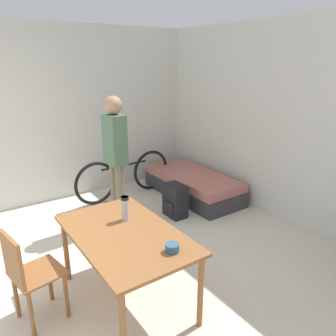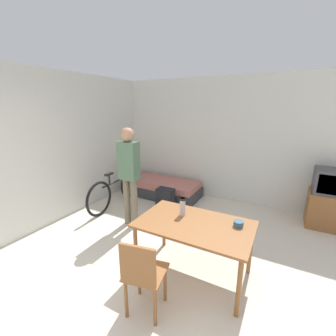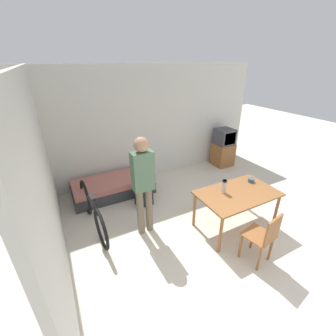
% 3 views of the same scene
% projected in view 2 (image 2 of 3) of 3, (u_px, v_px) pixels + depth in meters
% --- Properties ---
extents(ground_plane, '(20.00, 20.00, 0.00)m').
position_uv_depth(ground_plane, '(120.00, 319.00, 2.27)').
color(ground_plane, beige).
extents(wall_back, '(5.75, 0.06, 2.70)m').
position_uv_depth(wall_back, '(223.00, 141.00, 4.94)').
color(wall_back, silver).
rests_on(wall_back, ground_plane).
extents(wall_left, '(0.06, 4.54, 2.70)m').
position_uv_depth(wall_left, '(80.00, 144.00, 4.51)').
color(wall_left, silver).
rests_on(wall_left, ground_plane).
extents(daybed, '(1.75, 0.80, 0.38)m').
position_uv_depth(daybed, '(163.00, 188.00, 5.38)').
color(daybed, '#333338').
rests_on(daybed, ground_plane).
extents(tv, '(0.52, 0.50, 1.06)m').
position_uv_depth(tv, '(325.00, 200.00, 3.92)').
color(tv, brown).
rests_on(tv, ground_plane).
extents(dining_table, '(1.37, 0.84, 0.72)m').
position_uv_depth(dining_table, '(194.00, 229.00, 2.73)').
color(dining_table, brown).
rests_on(dining_table, ground_plane).
extents(wooden_chair, '(0.45, 0.45, 0.88)m').
position_uv_depth(wooden_chair, '(142.00, 274.00, 2.20)').
color(wooden_chair, brown).
rests_on(wooden_chair, ground_plane).
extents(bicycle, '(0.15, 1.75, 0.78)m').
position_uv_depth(bicycle, '(116.00, 190.00, 4.81)').
color(bicycle, black).
rests_on(bicycle, ground_plane).
extents(person_standing, '(0.34, 0.23, 1.75)m').
position_uv_depth(person_standing, '(129.00, 170.00, 3.84)').
color(person_standing, '#6B604C').
rests_on(person_standing, ground_plane).
extents(thermos_flask, '(0.08, 0.08, 0.24)m').
position_uv_depth(thermos_flask, '(183.00, 206.00, 2.88)').
color(thermos_flask, '#B7B7BC').
rests_on(thermos_flask, dining_table).
extents(mate_bowl, '(0.11, 0.11, 0.07)m').
position_uv_depth(mate_bowl, '(238.00, 224.00, 2.63)').
color(mate_bowl, '#335670').
rests_on(mate_bowl, dining_table).
extents(backpack, '(0.34, 0.26, 0.48)m').
position_uv_depth(backpack, '(165.00, 200.00, 4.57)').
color(backpack, black).
rests_on(backpack, ground_plane).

